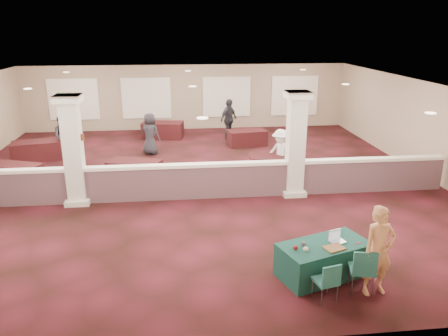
{
  "coord_description": "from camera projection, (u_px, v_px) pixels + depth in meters",
  "views": [
    {
      "loc": [
        -0.52,
        -13.89,
        5.0
      ],
      "look_at": [
        0.78,
        -2.0,
        1.1
      ],
      "focal_mm": 35.0,
      "sensor_mm": 36.0,
      "label": 1
    }
  ],
  "objects": [
    {
      "name": "ground",
      "position": [
        195.0,
        181.0,
        14.73
      ],
      "size": [
        16.0,
        16.0,
        0.0
      ],
      "primitive_type": "plane",
      "color": "#401018",
      "rests_on": "ground"
    },
    {
      "name": "yarn_cream",
      "position": [
        306.0,
        249.0,
        8.68
      ],
      "size": [
        0.11,
        0.11,
        0.11
      ],
      "primitive_type": "sphere",
      "color": "beige",
      "rests_on": "near_table"
    },
    {
      "name": "attendee_c",
      "position": [
        229.0,
        119.0,
        19.95
      ],
      "size": [
        1.14,
        1.14,
        1.86
      ],
      "primitive_type": "imported",
      "rotation": [
        0.0,
        0.0,
        0.79
      ],
      "color": "black",
      "rests_on": "ground"
    },
    {
      "name": "far_table_back_left",
      "position": [
        37.0,
        151.0,
        17.03
      ],
      "size": [
        1.96,
        1.27,
        0.74
      ],
      "primitive_type": "cube",
      "rotation": [
        0.0,
        0.0,
        0.21
      ],
      "color": "black",
      "rests_on": "ground"
    },
    {
      "name": "laptop_base",
      "position": [
        338.0,
        242.0,
        9.07
      ],
      "size": [
        0.38,
        0.32,
        0.02
      ],
      "primitive_type": "cube",
      "rotation": [
        0.0,
        0.0,
        0.33
      ],
      "color": "silver",
      "rests_on": "near_table"
    },
    {
      "name": "sconce_right",
      "position": [
        82.0,
        137.0,
        12.36
      ],
      "size": [
        0.12,
        0.12,
        0.18
      ],
      "color": "brown",
      "rests_on": "column_left"
    },
    {
      "name": "column_left",
      "position": [
        73.0,
        150.0,
        12.45
      ],
      "size": [
        0.72,
        0.72,
        3.2
      ],
      "color": "beige",
      "rests_on": "ground"
    },
    {
      "name": "knitting",
      "position": [
        334.0,
        248.0,
        8.8
      ],
      "size": [
        0.47,
        0.41,
        0.03
      ],
      "primitive_type": "cube",
      "rotation": [
        0.0,
        0.0,
        0.33
      ],
      "color": "#B0661C",
      "rests_on": "near_table"
    },
    {
      "name": "far_table_back_center",
      "position": [
        163.0,
        130.0,
        20.33
      ],
      "size": [
        1.99,
        1.23,
        0.75
      ],
      "primitive_type": "cube",
      "rotation": [
        0.0,
        0.0,
        -0.17
      ],
      "color": "black",
      "rests_on": "ground"
    },
    {
      "name": "partition_wall",
      "position": [
        197.0,
        180.0,
        13.14
      ],
      "size": [
        15.6,
        0.28,
        1.1
      ],
      "color": "brown",
      "rests_on": "ground"
    },
    {
      "name": "far_table_back_right",
      "position": [
        247.0,
        138.0,
        19.12
      ],
      "size": [
        1.75,
        1.05,
        0.67
      ],
      "primitive_type": "cube",
      "rotation": [
        0.0,
        0.0,
        0.15
      ],
      "color": "black",
      "rests_on": "ground"
    },
    {
      "name": "attendee_d",
      "position": [
        150.0,
        134.0,
        17.61
      ],
      "size": [
        0.95,
        0.79,
        1.69
      ],
      "primitive_type": "imported",
      "rotation": [
        0.0,
        0.0,
        2.65
      ],
      "color": "black",
      "rests_on": "ground"
    },
    {
      "name": "woman",
      "position": [
        379.0,
        251.0,
        8.33
      ],
      "size": [
        0.71,
        0.54,
        1.81
      ],
      "primitive_type": "imported",
      "rotation": [
        0.0,
        0.0,
        0.16
      ],
      "color": "tan",
      "rests_on": "ground"
    },
    {
      "name": "scissors",
      "position": [
        358.0,
        243.0,
        9.02
      ],
      "size": [
        0.12,
        0.07,
        0.01
      ],
      "primitive_type": "cube",
      "rotation": [
        0.0,
        0.0,
        0.33
      ],
      "color": "red",
      "rests_on": "near_table"
    },
    {
      "name": "far_table_front_right",
      "position": [
        276.0,
        166.0,
        15.2
      ],
      "size": [
        1.9,
        1.09,
        0.73
      ],
      "primitive_type": "cube",
      "rotation": [
        0.0,
        0.0,
        -0.1
      ],
      "color": "black",
      "rests_on": "ground"
    },
    {
      "name": "screen_glow",
      "position": [
        335.0,
        235.0,
        9.13
      ],
      "size": [
        0.28,
        0.1,
        0.19
      ],
      "primitive_type": "cube",
      "rotation": [
        0.0,
        0.0,
        0.33
      ],
      "color": "silver",
      "rests_on": "near_table"
    },
    {
      "name": "ceiling",
      "position": [
        193.0,
        86.0,
        13.74
      ],
      "size": [
        16.0,
        16.0,
        0.02
      ],
      "primitive_type": "cube",
      "color": "white",
      "rests_on": "wall_back"
    },
    {
      "name": "attendee_a",
      "position": [
        64.0,
        137.0,
        17.22
      ],
      "size": [
        0.87,
        0.58,
        1.68
      ],
      "primitive_type": "imported",
      "rotation": [
        0.0,
        0.0,
        0.18
      ],
      "color": "black",
      "rests_on": "ground"
    },
    {
      "name": "wall_back",
      "position": [
        187.0,
        97.0,
        21.8
      ],
      "size": [
        16.0,
        0.04,
        3.2
      ],
      "primitive_type": "cube",
      "color": "gray",
      "rests_on": "ground"
    },
    {
      "name": "attendee_b",
      "position": [
        280.0,
        153.0,
        15.12
      ],
      "size": [
        1.06,
        1.1,
        1.64
      ],
      "primitive_type": "imported",
      "rotation": [
        0.0,
        0.0,
        -0.84
      ],
      "color": "silver",
      "rests_on": "ground"
    },
    {
      "name": "wall_front",
      "position": [
        216.0,
        259.0,
        6.68
      ],
      "size": [
        16.0,
        0.04,
        3.2
      ],
      "primitive_type": "cube",
      "color": "gray",
      "rests_on": "ground"
    },
    {
      "name": "far_table_front_center",
      "position": [
        135.0,
        171.0,
        14.7
      ],
      "size": [
        1.92,
        1.39,
        0.7
      ],
      "primitive_type": "cube",
      "rotation": [
        0.0,
        0.0,
        -0.34
      ],
      "color": "black",
      "rests_on": "ground"
    },
    {
      "name": "conf_chair_side",
      "position": [
        328.0,
        279.0,
        8.17
      ],
      "size": [
        0.49,
        0.5,
        0.82
      ],
      "rotation": [
        0.0,
        0.0,
        0.23
      ],
      "color": "#1F5A5A",
      "rests_on": "ground"
    },
    {
      "name": "yarn_red",
      "position": [
        295.0,
        248.0,
        8.74
      ],
      "size": [
        0.1,
        0.1,
        0.1
      ],
      "primitive_type": "sphere",
      "color": "maroon",
      "rests_on": "near_table"
    },
    {
      "name": "near_table",
      "position": [
        323.0,
        259.0,
        9.11
      ],
      "size": [
        2.07,
        1.49,
        0.72
      ],
      "primitive_type": "cube",
      "rotation": [
        0.0,
        0.0,
        0.33
      ],
      "color": "#0E3432",
      "rests_on": "ground"
    },
    {
      "name": "yarn_grey",
      "position": [
        304.0,
        244.0,
        8.9
      ],
      "size": [
        0.1,
        0.1,
        0.1
      ],
      "primitive_type": "sphere",
      "color": "#525157",
      "rests_on": "near_table"
    },
    {
      "name": "laptop_screen",
      "position": [
        334.0,
        234.0,
        9.13
      ],
      "size": [
        0.31,
        0.12,
        0.22
      ],
      "primitive_type": "cube",
      "rotation": [
        0.0,
        0.0,
        0.33
      ],
      "color": "silver",
      "rests_on": "near_table"
    },
    {
      "name": "far_table_front_left",
      "position": [
        17.0,
        174.0,
        14.46
      ],
      "size": [
        1.8,
        1.34,
        0.66
      ],
      "primitive_type": "cube",
      "rotation": [
        0.0,
        0.0,
        -0.37
      ],
      "color": "black",
      "rests_on": "ground"
    },
    {
      "name": "column_right",
      "position": [
        296.0,
        143.0,
        13.12
      ],
      "size": [
        0.72,
        0.72,
        3.2
      ],
      "color": "beige",
      "rests_on": "ground"
    },
    {
      "name": "conf_chair_main",
      "position": [
        363.0,
        267.0,
        8.43
      ],
      "size": [
        0.56,
        0.56,
        0.95
      ],
      "rotation": [
        0.0,
        0.0,
        -0.21
      ],
      "color": "#1F5A5A",
      "rests_on": "ground"
    },
    {
      "name": "wall_right",
      "position": [
        425.0,
        129.0,
        15.06
      ],
      "size": [
        0.04,
        16.0,
        3.2
      ],
      "primitive_type": "cube",
      "color": "gray",
      "rests_on": "ground"
    },
    {
      "name": "sconce_left",
      "position": [
        62.0,
        138.0,
        12.31
      ],
      "size": [
        0.12,
        0.12,
        0.18
      ],
      "color": "brown",
      "rests_on": "column_left"
    }
  ]
}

